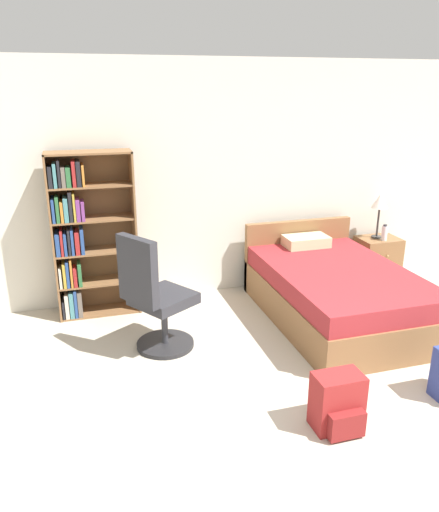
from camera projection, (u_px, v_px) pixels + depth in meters
name	position (u px, v px, depth m)	size (l,w,h in m)	color
ground_plane	(392.00, 475.00, 3.12)	(14.00, 14.00, 0.00)	#BCB29E
wall_back	(234.00, 180.00, 5.63)	(9.00, 0.06, 2.60)	silver
bookshelf	(83.00, 235.00, 5.07)	(0.83, 0.32, 1.71)	brown
bed	(334.00, 291.00, 5.16)	(1.31, 2.04, 0.82)	brown
office_chair	(155.00, 299.00, 4.43)	(0.72, 0.69, 1.12)	#232326
nightstand	(377.00, 259.00, 6.18)	(0.49, 0.41, 0.55)	brown
table_lamp	(380.00, 203.00, 5.97)	(0.20, 0.20, 0.54)	#333333
water_bottle	(384.00, 233.00, 5.97)	(0.07, 0.07, 0.20)	silver
backpack_red	(338.00, 404.00, 3.49)	(0.34, 0.29, 0.42)	maroon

